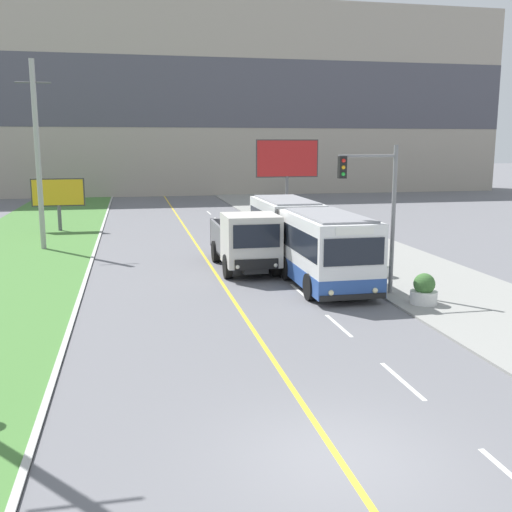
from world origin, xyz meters
The scene contains 11 objects.
ground_plane centered at (0.00, 0.00, 0.00)m, with size 300.00×300.00×0.00m, color slate.
lane_marking_centre centered at (0.38, 2.37, 0.00)m, with size 2.88×140.00×0.01m.
apartment_block_background centered at (0.00, 60.81, 10.59)m, with size 80.00×8.04×21.18m.
city_bus centered at (3.96, 15.88, 1.52)m, with size 2.67×12.43×2.99m.
dump_truck centered at (1.43, 16.25, 1.36)m, with size 2.42×6.49×2.70m.
utility_pole_far centered at (-8.36, 24.47, 5.07)m, with size 1.80×0.28×10.03m.
traffic_light_mast centered at (5.35, 11.15, 3.61)m, with size 2.28×0.32×5.65m.
billboard_large centered at (8.32, 35.64, 4.40)m, with size 4.91×0.24×6.00m.
billboard_small centered at (-8.24, 31.51, 2.44)m, with size 3.37×0.24×3.47m.
planter_round_near centered at (6.51, 9.44, 0.56)m, with size 0.96×0.96×1.10m.
planter_round_second centered at (6.73, 14.05, 0.55)m, with size 0.97×0.97×1.07m.
Camera 1 is at (-3.55, -9.56, 5.69)m, focal length 42.00 mm.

